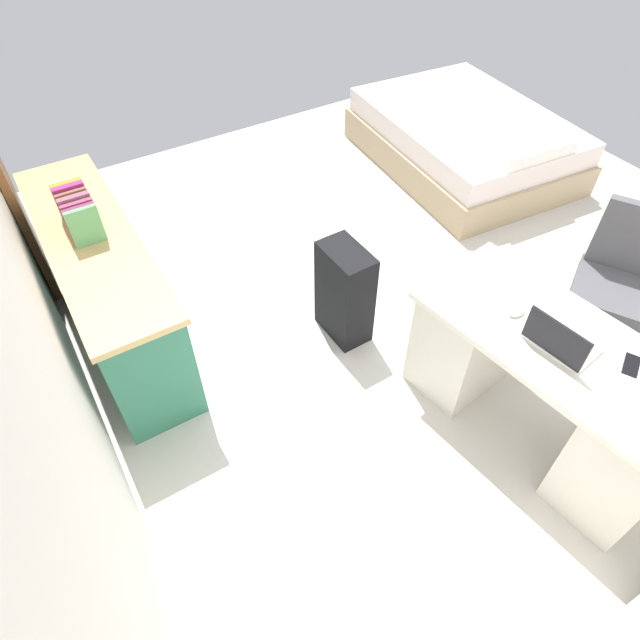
{
  "coord_description": "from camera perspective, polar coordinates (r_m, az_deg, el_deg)",
  "views": [
    {
      "loc": [
        -2.06,
        2.06,
        2.68
      ],
      "look_at": [
        -0.4,
        1.04,
        0.6
      ],
      "focal_mm": 30.4,
      "sensor_mm": 36.0,
      "label": 1
    }
  ],
  "objects": [
    {
      "name": "ground_plane",
      "position": [
        3.96,
        9.8,
        3.35
      ],
      "size": [
        5.55,
        5.55,
        0.0
      ],
      "primitive_type": "plane",
      "color": "beige"
    },
    {
      "name": "bed",
      "position": [
        5.3,
        14.99,
        17.84
      ],
      "size": [
        2.01,
        1.56,
        0.58
      ],
      "color": "tan",
      "rests_on": "ground_plane"
    },
    {
      "name": "desk",
      "position": [
        3.09,
        22.48,
        -6.4
      ],
      "size": [
        1.51,
        0.84,
        0.72
      ],
      "color": "silver",
      "rests_on": "ground_plane"
    },
    {
      "name": "credenza",
      "position": [
        3.57,
        -21.35,
        3.25
      ],
      "size": [
        1.8,
        0.48,
        0.79
      ],
      "color": "#2D7056",
      "rests_on": "ground_plane"
    },
    {
      "name": "laptop",
      "position": [
        2.76,
        23.9,
        -2.06
      ],
      "size": [
        0.34,
        0.26,
        0.21
      ],
      "color": "silver",
      "rests_on": "desk"
    },
    {
      "name": "figurine_small",
      "position": [
        3.68,
        -25.26,
        12.37
      ],
      "size": [
        0.08,
        0.08,
        0.11
      ],
      "primitive_type": "cone",
      "color": "gold",
      "rests_on": "credenza"
    },
    {
      "name": "book_row",
      "position": [
        3.34,
        -24.15,
        10.41
      ],
      "size": [
        0.35,
        0.17,
        0.24
      ],
      "color": "#5FA869",
      "rests_on": "credenza"
    },
    {
      "name": "cell_phone_near_laptop",
      "position": [
        2.87,
        29.95,
        -4.12
      ],
      "size": [
        0.12,
        0.15,
        0.01
      ],
      "primitive_type": "cube",
      "rotation": [
        0.0,
        0.0,
        0.49
      ],
      "color": "black",
      "rests_on": "desk"
    },
    {
      "name": "suitcase_black",
      "position": [
        3.38,
        2.6,
        2.84
      ],
      "size": [
        0.36,
        0.23,
        0.67
      ],
      "primitive_type": "cube",
      "rotation": [
        0.0,
        0.0,
        0.02
      ],
      "color": "black",
      "rests_on": "ground_plane"
    },
    {
      "name": "office_chair",
      "position": [
        3.71,
        28.43,
        2.68
      ],
      "size": [
        0.63,
        0.63,
        0.94
      ],
      "color": "black",
      "rests_on": "ground_plane"
    },
    {
      "name": "computer_mouse",
      "position": [
        2.88,
        20.04,
        0.85
      ],
      "size": [
        0.07,
        0.11,
        0.03
      ],
      "primitive_type": "ellipsoid",
      "rotation": [
        0.0,
        0.0,
        0.13
      ],
      "color": "white",
      "rests_on": "desk"
    }
  ]
}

